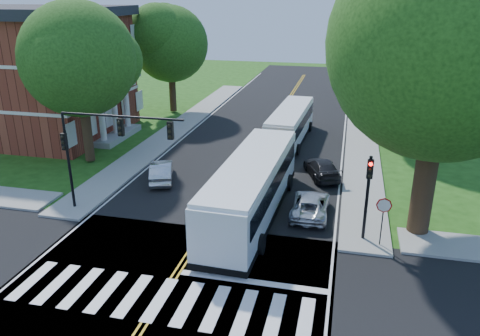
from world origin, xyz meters
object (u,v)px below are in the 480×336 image
(signal_nw, at_px, (103,140))
(hatchback, at_px, (161,171))
(bus_lead, at_px, (252,187))
(suv, at_px, (310,205))
(signal_ne, at_px, (368,187))
(bus_follow, at_px, (290,124))
(dark_sedan, at_px, (322,168))

(signal_nw, bearing_deg, hatchback, 79.60)
(bus_lead, xyz_separation_m, suv, (3.20, 0.89, -1.16))
(signal_nw, distance_m, hatchback, 6.54)
(bus_lead, height_order, suv, bus_lead)
(signal_ne, relative_size, bus_follow, 0.40)
(hatchback, distance_m, suv, 10.58)
(signal_ne, height_order, bus_lead, signal_ne)
(signal_ne, height_order, bus_follow, signal_ne)
(signal_nw, xyz_separation_m, bus_follow, (8.19, 16.05, -2.87))
(bus_follow, relative_size, hatchback, 2.74)
(signal_nw, xyz_separation_m, signal_ne, (14.06, 0.01, -1.41))
(bus_follow, distance_m, dark_sedan, 8.30)
(signal_nw, xyz_separation_m, hatchback, (0.97, 5.30, -3.70))
(suv, distance_m, dark_sedan, 6.03)
(hatchback, bearing_deg, suv, 144.36)
(bus_follow, height_order, suv, bus_follow)
(signal_ne, xyz_separation_m, bus_follow, (-5.87, 16.04, -1.46))
(signal_nw, bearing_deg, bus_follow, 62.98)
(bus_follow, bearing_deg, signal_ne, 112.71)
(hatchback, relative_size, dark_sedan, 0.93)
(signal_nw, height_order, bus_lead, signal_nw)
(signal_ne, distance_m, dark_sedan, 9.15)
(signal_ne, relative_size, bus_lead, 0.34)
(signal_nw, xyz_separation_m, dark_sedan, (11.39, 8.44, -3.74))
(bus_lead, height_order, hatchback, bus_lead)
(dark_sedan, bearing_deg, bus_lead, 43.95)
(hatchback, bearing_deg, bus_follow, -143.70)
(bus_follow, height_order, hatchback, bus_follow)
(signal_nw, distance_m, suv, 12.01)
(bus_lead, distance_m, bus_follow, 14.53)
(bus_lead, bearing_deg, signal_nw, 12.90)
(bus_lead, relative_size, hatchback, 3.22)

